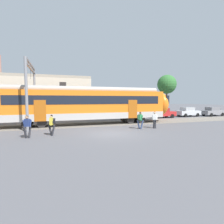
{
  "coord_description": "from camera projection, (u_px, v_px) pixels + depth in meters",
  "views": [
    {
      "loc": [
        -4.45,
        -13.78,
        2.85
      ],
      "look_at": [
        0.89,
        2.73,
        1.6
      ],
      "focal_mm": 28.0,
      "sensor_mm": 36.0,
      "label": 1
    }
  ],
  "objects": [
    {
      "name": "ground_plane",
      "position": [
        112.0,
        133.0,
        14.65
      ],
      "size": [
        160.0,
        160.0,
        0.0
      ],
      "primitive_type": "plane",
      "color": "#515156"
    },
    {
      "name": "pedestrian_white",
      "position": [
        155.0,
        118.0,
        17.23
      ],
      "size": [
        0.65,
        0.57,
        1.67
      ],
      "color": "#28282D",
      "rests_on": "ground"
    },
    {
      "name": "pedestrian_navy",
      "position": [
        27.0,
        125.0,
        12.85
      ],
      "size": [
        0.65,
        0.58,
        1.67
      ],
      "color": "#28282D",
      "rests_on": "ground"
    },
    {
      "name": "pedestrian_green",
      "position": [
        140.0,
        119.0,
        16.82
      ],
      "size": [
        0.63,
        0.56,
        1.67
      ],
      "color": "navy",
      "rests_on": "ground"
    },
    {
      "name": "parked_car_grey",
      "position": [
        213.0,
        111.0,
        30.2
      ],
      "size": [
        4.01,
        1.77,
        1.54
      ],
      "color": "gray",
      "rests_on": "ground"
    },
    {
      "name": "street_tree_right",
      "position": [
        167.0,
        84.0,
        33.35
      ],
      "size": [
        3.6,
        3.6,
        7.55
      ],
      "color": "brown",
      "rests_on": "ground"
    },
    {
      "name": "catenary_gantry",
      "position": [
        31.0,
        85.0,
        18.01
      ],
      "size": [
        0.24,
        6.64,
        6.53
      ],
      "color": "gray",
      "rests_on": "ground"
    },
    {
      "name": "parked_car_red",
      "position": [
        162.0,
        113.0,
        27.29
      ],
      "size": [
        4.04,
        1.84,
        1.54
      ],
      "color": "#B22323",
      "rests_on": "ground"
    },
    {
      "name": "parked_car_silver",
      "position": [
        188.0,
        112.0,
        29.24
      ],
      "size": [
        4.03,
        1.82,
        1.54
      ],
      "color": "#B7BABF",
      "rests_on": "ground"
    },
    {
      "name": "background_building",
      "position": [
        37.0,
        97.0,
        26.77
      ],
      "size": [
        16.02,
        5.0,
        9.2
      ],
      "color": "beige",
      "rests_on": "ground"
    },
    {
      "name": "street_tree_left",
      "position": [
        44.0,
        86.0,
        30.97
      ],
      "size": [
        3.91,
        3.91,
        7.24
      ],
      "color": "brown",
      "rests_on": "ground"
    },
    {
      "name": "pedestrian_yellow",
      "position": [
        52.0,
        123.0,
        13.72
      ],
      "size": [
        0.6,
        0.62,
        1.67
      ],
      "color": "#28282D",
      "rests_on": "ground"
    }
  ]
}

